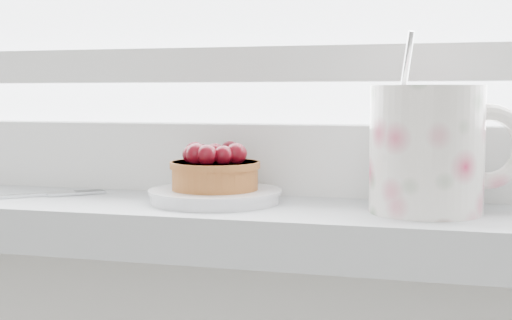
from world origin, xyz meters
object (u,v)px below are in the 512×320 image
(fork, at_px, (11,196))
(floral_mug, at_px, (431,147))
(raspberry_tart, at_px, (215,168))
(saucer, at_px, (215,196))

(fork, bearing_deg, floral_mug, 2.96)
(fork, bearing_deg, raspberry_tart, 7.53)
(saucer, height_order, fork, saucer)
(saucer, distance_m, fork, 0.20)
(saucer, distance_m, floral_mug, 0.20)
(floral_mug, bearing_deg, fork, -177.04)
(saucer, bearing_deg, raspberry_tart, -40.55)
(saucer, relative_size, raspberry_tart, 1.48)
(saucer, relative_size, floral_mug, 0.80)
(floral_mug, bearing_deg, raspberry_tart, 178.19)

